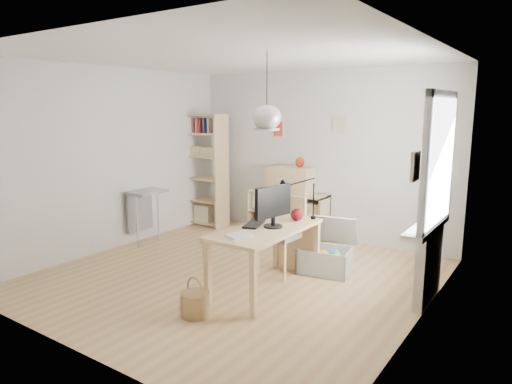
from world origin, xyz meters
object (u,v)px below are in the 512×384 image
Objects in this scene: tall_bookshelf at (205,165)px; monitor at (273,204)px; desk at (266,235)px; chair at (283,230)px; cube_shelf at (287,216)px; drawer_chest at (290,180)px; storage_chest at (327,255)px.

tall_bookshelf reaches higher than monitor.
chair is at bearing 103.48° from desk.
chair is at bearing -28.46° from tall_bookshelf.
desk is at bearing -72.78° from chair.
cube_shelf is 2.55× the size of monitor.
desk is 0.65m from chair.
drawer_chest is at bearing 120.84° from chair.
cube_shelf is 1.70× the size of storage_chest.
cube_shelf is 2.52m from monitor.
cube_shelf is 1.77m from tall_bookshelf.
tall_bookshelf is at bearing -171.21° from drawer_chest.
drawer_chest reaches higher than cube_shelf.
drawer_chest reaches higher than desk.
cube_shelf is 1.85× the size of drawer_chest.
desk reaches higher than cube_shelf.
tall_bookshelf is at bearing 155.28° from chair.
cube_shelf is 0.70× the size of tall_bookshelf.
drawer_chest is at bearing 8.34° from tall_bookshelf.
chair is 1.79m from drawer_chest.
monitor is at bearing 50.57° from desk.
drawer_chest is (-0.80, 1.56, 0.37)m from chair.
tall_bookshelf is 2.65× the size of drawer_chest.
cube_shelf is at bearing 122.29° from chair.
chair is (0.87, -1.60, 0.26)m from cube_shelf.
desk is 3.27m from tall_bookshelf.
chair is 1.80× the size of monitor.
storage_chest is 1.92m from drawer_chest.
monitor is (0.05, 0.06, 0.36)m from desk.
desk is 0.75× the size of tall_bookshelf.
monitor reaches higher than chair.
tall_bookshelf is 3.24m from monitor.
tall_bookshelf is at bearing 151.00° from storage_chest.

